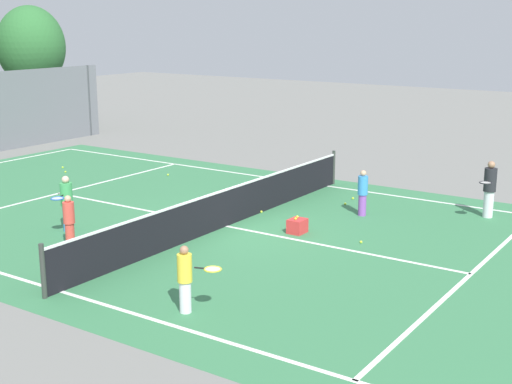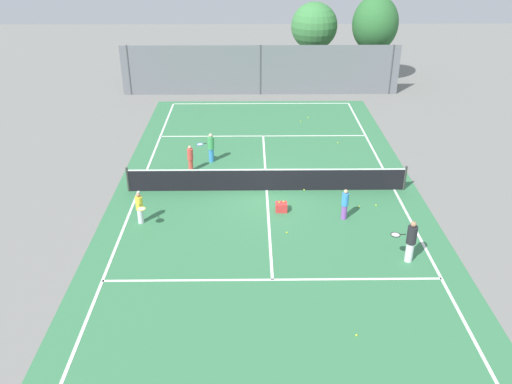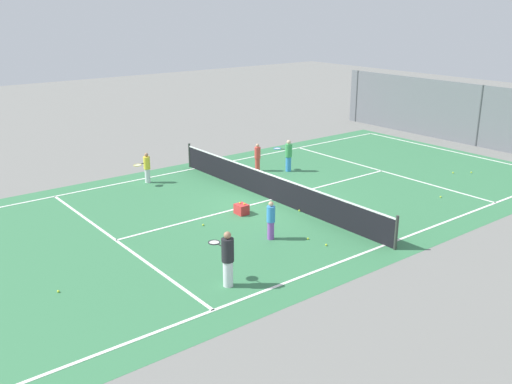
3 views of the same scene
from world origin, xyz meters
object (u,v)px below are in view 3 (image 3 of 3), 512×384
Objects in this scene: player_2 at (147,167)px; tennis_ball_2 at (299,210)px; tennis_ball_1 at (441,197)px; player_0 at (258,157)px; player_3 at (288,155)px; ball_crate at (242,209)px; player_4 at (271,220)px; tennis_ball_8 at (375,212)px; tennis_ball_4 at (203,225)px; tennis_ball_5 at (308,239)px; tennis_ball_6 at (471,172)px; tennis_ball_3 at (326,245)px; player_1 at (227,258)px; tennis_ball_7 at (453,173)px; tennis_ball_0 at (58,291)px.

player_2 is 19.39× the size of tennis_ball_2.
player_0 is at bearing -155.78° from tennis_ball_1.
player_3 is 6.84m from tennis_ball_1.
player_2 is 2.80× the size of ball_crate.
tennis_ball_8 is at bearing 83.98° from player_4.
tennis_ball_4 is 1.00× the size of tennis_ball_5.
tennis_ball_5 and tennis_ball_8 have the same top height.
tennis_ball_6 is at bearing 95.63° from tennis_ball_8.
player_3 is at bearing 169.72° from tennis_ball_8.
ball_crate is 3.90m from tennis_ball_3.
tennis_ball_8 is (2.75, 5.53, 0.00)m from tennis_ball_4.
player_3 reaches higher than tennis_ball_5.
player_1 is 14.79m from tennis_ball_6.
tennis_ball_7 is (-0.47, -0.68, 0.00)m from tennis_ball_6.
tennis_ball_8 is at bearing 99.77° from player_1.
tennis_ball_6 is at bearing 95.37° from tennis_ball_5.
ball_crate is at bearing -120.98° from tennis_ball_2.
player_1 is at bearing 56.82° from tennis_ball_0.
player_0 is at bearing -130.16° from tennis_ball_6.
tennis_ball_5 is at bearing -36.20° from tennis_ball_2.
player_3 is 21.64× the size of tennis_ball_8.
tennis_ball_3 and tennis_ball_7 have the same top height.
ball_crate is 11.31m from tennis_ball_6.
player_0 is 19.01× the size of tennis_ball_0.
tennis_ball_1 and tennis_ball_2 have the same top height.
tennis_ball_8 is (2.87, 3.82, -0.15)m from ball_crate.
player_2 reaches higher than tennis_ball_2.
player_1 reaches higher than tennis_ball_2.
tennis_ball_0 is at bearing -41.55° from player_2.
tennis_ball_5 is at bearing 79.10° from tennis_ball_0.
tennis_ball_0 and tennis_ball_5 have the same top height.
player_4 reaches higher than ball_crate.
player_2 is 7.06m from tennis_ball_2.
player_0 is at bearing 72.84° from player_2.
tennis_ball_6 is (7.58, 11.98, -0.63)m from player_2.
tennis_ball_3 is at bearing 28.98° from tennis_ball_4.
player_3 is at bearing 130.62° from player_1.
tennis_ball_3 is at bearing -26.96° from tennis_ball_2.
player_4 is at bearing -130.63° from tennis_ball_5.
tennis_ball_4 is at bearing -53.67° from player_0.
tennis_ball_2 is 9.37m from tennis_ball_6.
tennis_ball_4 is 6.17m from tennis_ball_8.
tennis_ball_1 is 1.00× the size of tennis_ball_7.
player_3 is 21.64× the size of tennis_ball_0.
tennis_ball_1 is (0.92, 7.76, -0.61)m from player_4.
player_1 is 4.48m from tennis_ball_4.
player_4 is 7.84m from tennis_ball_1.
player_1 is 10.73m from tennis_ball_1.
tennis_ball_0 is 11.10m from tennis_ball_8.
tennis_ball_5 is at bearing -171.40° from tennis_ball_3.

